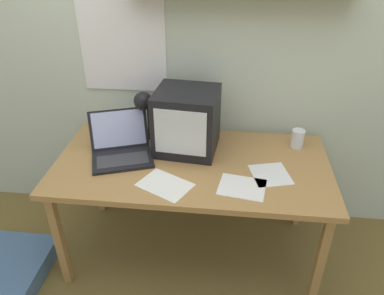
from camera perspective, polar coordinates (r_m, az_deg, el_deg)
ground_plane at (r=2.62m, az=0.00°, el=-15.18°), size 12.00×12.00×0.00m
back_wall at (r=2.34m, az=1.47°, el=16.88°), size 5.60×0.24×2.60m
corner_desk at (r=2.19m, az=0.00°, el=-3.49°), size 1.58×0.79×0.70m
crt_monitor at (r=2.20m, az=-0.81°, el=4.07°), size 0.38×0.37×0.37m
laptop at (r=2.24m, az=-10.78°, el=0.26°), size 0.43×0.43×0.24m
desk_lamp at (r=2.29m, az=-7.33°, el=6.38°), size 0.12×0.18×0.33m
juice_glass at (r=2.37m, az=15.77°, el=1.17°), size 0.08×0.08×0.12m
loose_paper_near_monitor at (r=1.98m, az=7.63°, el=-5.99°), size 0.27×0.23×0.00m
printed_handout at (r=1.99m, az=-4.15°, el=-5.72°), size 0.33×0.29×0.00m
open_notebook at (r=2.49m, az=-11.91°, el=1.93°), size 0.22×0.20×0.00m
loose_paper_near_laptop at (r=2.10m, az=11.87°, el=-4.07°), size 0.25×0.26×0.00m
floor_cushion at (r=2.69m, az=-26.77°, el=-16.18°), size 0.51×0.51×0.12m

